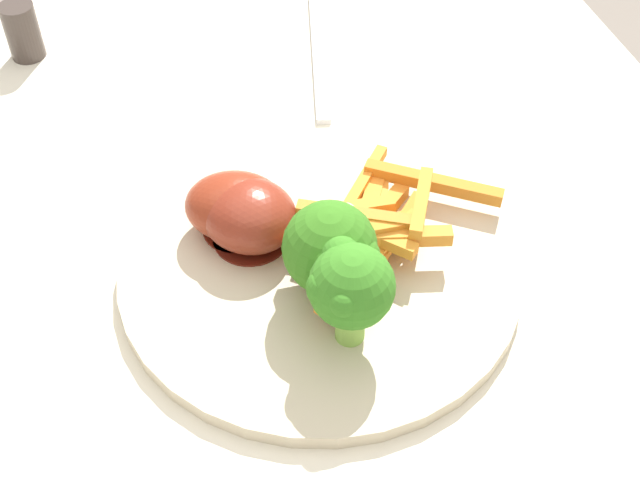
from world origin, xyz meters
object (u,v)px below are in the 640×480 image
(broccoli_floret_front, at_px, (347,282))
(chicken_drumstick_far, at_px, (258,217))
(dining_table, at_px, (290,457))
(dinner_plate, at_px, (320,266))
(fork, at_px, (319,54))
(carrot_fries_pile, at_px, (376,221))
(chicken_drumstick_near, at_px, (242,207))
(pepper_shaker, at_px, (22,31))
(broccoli_floret_middle, at_px, (333,252))

(broccoli_floret_front, xyz_separation_m, chicken_drumstick_far, (0.09, 0.03, -0.03))
(dining_table, distance_m, dinner_plate, 0.15)
(dining_table, distance_m, fork, 0.35)
(fork, bearing_deg, carrot_fries_pile, 7.21)
(fork, bearing_deg, chicken_drumstick_far, -12.40)
(dining_table, height_order, dinner_plate, dinner_plate)
(dining_table, distance_m, chicken_drumstick_near, 0.19)
(broccoli_floret_front, height_order, pepper_shaker, broccoli_floret_front)
(broccoli_floret_middle, xyz_separation_m, chicken_drumstick_far, (0.06, 0.04, -0.02))
(dining_table, xyz_separation_m, fork, (0.31, -0.11, 0.12))
(broccoli_floret_front, relative_size, broccoli_floret_middle, 1.04)
(carrot_fries_pile, relative_size, chicken_drumstick_near, 1.40)
(chicken_drumstick_far, bearing_deg, chicken_drumstick_near, 32.80)
(dinner_plate, relative_size, broccoli_floret_front, 3.69)
(carrot_fries_pile, xyz_separation_m, pepper_shaker, (0.30, 0.23, -0.00))
(dinner_plate, relative_size, pepper_shaker, 5.46)
(fork, bearing_deg, dinner_plate, -2.24)
(broccoli_floret_front, height_order, carrot_fries_pile, broccoli_floret_front)
(dining_table, distance_m, broccoli_floret_front, 0.19)
(dinner_plate, xyz_separation_m, fork, (0.24, -0.07, -0.00))
(broccoli_floret_front, height_order, broccoli_floret_middle, broccoli_floret_front)
(broccoli_floret_front, distance_m, fork, 0.32)
(dining_table, height_order, broccoli_floret_middle, broccoli_floret_middle)
(carrot_fries_pile, relative_size, chicken_drumstick_far, 1.49)
(dinner_plate, relative_size, chicken_drumstick_far, 2.40)
(dining_table, bearing_deg, dinner_plate, -31.65)
(broccoli_floret_middle, relative_size, fork, 0.37)
(pepper_shaker, bearing_deg, dinner_plate, -149.97)
(carrot_fries_pile, bearing_deg, chicken_drumstick_near, 70.52)
(carrot_fries_pile, bearing_deg, fork, -5.78)
(broccoli_floret_front, xyz_separation_m, fork, (0.31, -0.07, -0.06))
(chicken_drumstick_near, relative_size, pepper_shaker, 2.43)
(broccoli_floret_middle, relative_size, chicken_drumstick_far, 0.62)
(chicken_drumstick_near, bearing_deg, chicken_drumstick_far, -147.20)
(dining_table, relative_size, dinner_plate, 3.46)
(broccoli_floret_middle, distance_m, pepper_shaker, 0.39)
(dinner_plate, height_order, pepper_shaker, pepper_shaker)
(broccoli_floret_middle, distance_m, carrot_fries_pile, 0.07)
(dinner_plate, distance_m, fork, 0.25)
(dining_table, height_order, carrot_fries_pile, carrot_fries_pile)
(broccoli_floret_middle, bearing_deg, pepper_shaker, 27.77)
(dining_table, xyz_separation_m, broccoli_floret_middle, (0.04, -0.04, 0.17))
(carrot_fries_pile, distance_m, chicken_drumstick_near, 0.09)
(dining_table, distance_m, broccoli_floret_middle, 0.18)
(broccoli_floret_front, xyz_separation_m, broccoli_floret_middle, (0.03, -0.00, -0.01))
(dinner_plate, distance_m, chicken_drumstick_near, 0.07)
(fork, xyz_separation_m, pepper_shaker, (0.07, 0.25, 0.02))
(broccoli_floret_middle, relative_size, carrot_fries_pile, 0.42)
(broccoli_floret_middle, height_order, chicken_drumstick_far, broccoli_floret_middle)
(carrot_fries_pile, distance_m, pepper_shaker, 0.38)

